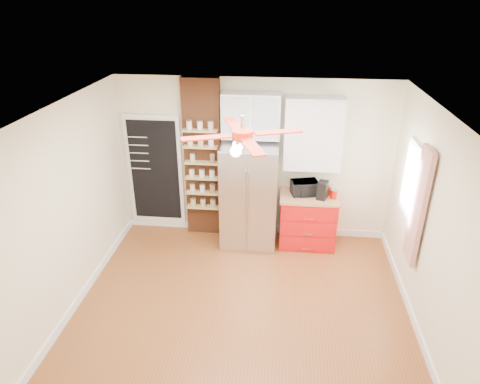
# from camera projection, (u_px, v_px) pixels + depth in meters

# --- Properties ---
(floor) EXTENTS (4.50, 4.50, 0.00)m
(floor) POSITION_uv_depth(u_px,v_px,m) (242.00, 305.00, 5.86)
(floor) COLOR brown
(floor) RESTS_ON ground
(ceiling) EXTENTS (4.50, 4.50, 0.00)m
(ceiling) POSITION_uv_depth(u_px,v_px,m) (243.00, 111.00, 4.69)
(ceiling) COLOR white
(ceiling) RESTS_ON wall_back
(wall_back) EXTENTS (4.50, 0.02, 2.70)m
(wall_back) POSITION_uv_depth(u_px,v_px,m) (254.00, 160.00, 7.07)
(wall_back) COLOR beige
(wall_back) RESTS_ON floor
(wall_front) EXTENTS (4.50, 0.02, 2.70)m
(wall_front) POSITION_uv_depth(u_px,v_px,m) (218.00, 338.00, 3.48)
(wall_front) COLOR beige
(wall_front) RESTS_ON floor
(wall_left) EXTENTS (0.02, 4.00, 2.70)m
(wall_left) POSITION_uv_depth(u_px,v_px,m) (68.00, 210.00, 5.49)
(wall_left) COLOR beige
(wall_left) RESTS_ON floor
(wall_right) EXTENTS (0.02, 4.00, 2.70)m
(wall_right) POSITION_uv_depth(u_px,v_px,m) (431.00, 228.00, 5.06)
(wall_right) COLOR beige
(wall_right) RESTS_ON floor
(chalkboard) EXTENTS (0.95, 0.05, 1.95)m
(chalkboard) POSITION_uv_depth(u_px,v_px,m) (155.00, 171.00, 7.31)
(chalkboard) COLOR white
(chalkboard) RESTS_ON wall_back
(brick_pillar) EXTENTS (0.60, 0.16, 2.70)m
(brick_pillar) POSITION_uv_depth(u_px,v_px,m) (203.00, 160.00, 7.08)
(brick_pillar) COLOR brown
(brick_pillar) RESTS_ON floor
(fridge) EXTENTS (0.90, 0.70, 1.75)m
(fridge) POSITION_uv_depth(u_px,v_px,m) (249.00, 195.00, 6.95)
(fridge) COLOR silver
(fridge) RESTS_ON floor
(upper_glass_cabinet) EXTENTS (0.90, 0.35, 0.70)m
(upper_glass_cabinet) POSITION_uv_depth(u_px,v_px,m) (251.00, 115.00, 6.57)
(upper_glass_cabinet) COLOR white
(upper_glass_cabinet) RESTS_ON wall_back
(red_cabinet) EXTENTS (0.94, 0.64, 0.90)m
(red_cabinet) POSITION_uv_depth(u_px,v_px,m) (308.00, 220.00, 7.08)
(red_cabinet) COLOR red
(red_cabinet) RESTS_ON floor
(upper_shelf_unit) EXTENTS (0.90, 0.30, 1.15)m
(upper_shelf_unit) POSITION_uv_depth(u_px,v_px,m) (313.00, 134.00, 6.62)
(upper_shelf_unit) COLOR white
(upper_shelf_unit) RESTS_ON wall_back
(window) EXTENTS (0.04, 0.75, 1.05)m
(window) POSITION_uv_depth(u_px,v_px,m) (413.00, 182.00, 5.78)
(window) COLOR white
(window) RESTS_ON wall_right
(curtain) EXTENTS (0.06, 0.40, 1.55)m
(curtain) POSITION_uv_depth(u_px,v_px,m) (419.00, 207.00, 5.34)
(curtain) COLOR red
(curtain) RESTS_ON wall_right
(ceiling_fan) EXTENTS (1.40, 1.40, 0.44)m
(ceiling_fan) POSITION_uv_depth(u_px,v_px,m) (243.00, 135.00, 4.81)
(ceiling_fan) COLOR silver
(ceiling_fan) RESTS_ON ceiling
(toaster_oven) EXTENTS (0.48, 0.38, 0.23)m
(toaster_oven) POSITION_uv_depth(u_px,v_px,m) (304.00, 188.00, 6.88)
(toaster_oven) COLOR black
(toaster_oven) RESTS_ON red_cabinet
(coffee_maker) EXTENTS (0.19, 0.22, 0.30)m
(coffee_maker) POSITION_uv_depth(u_px,v_px,m) (322.00, 190.00, 6.72)
(coffee_maker) COLOR black
(coffee_maker) RESTS_ON red_cabinet
(canister_left) EXTENTS (0.11, 0.11, 0.15)m
(canister_left) POSITION_uv_depth(u_px,v_px,m) (334.00, 194.00, 6.76)
(canister_left) COLOR #A11008
(canister_left) RESTS_ON red_cabinet
(canister_right) EXTENTS (0.12, 0.12, 0.15)m
(canister_right) POSITION_uv_depth(u_px,v_px,m) (329.00, 191.00, 6.88)
(canister_right) COLOR #AE1B09
(canister_right) RESTS_ON red_cabinet
(pantry_jar_oats) EXTENTS (0.11, 0.11, 0.12)m
(pantry_jar_oats) POSITION_uv_depth(u_px,v_px,m) (193.00, 157.00, 6.94)
(pantry_jar_oats) COLOR beige
(pantry_jar_oats) RESTS_ON brick_pillar
(pantry_jar_beans) EXTENTS (0.10, 0.10, 0.14)m
(pantry_jar_beans) POSITION_uv_depth(u_px,v_px,m) (212.00, 159.00, 6.87)
(pantry_jar_beans) COLOR brown
(pantry_jar_beans) RESTS_ON brick_pillar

